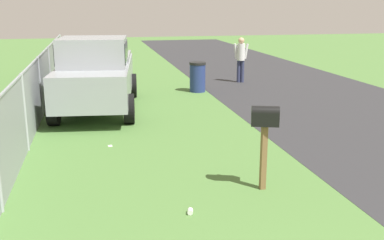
{
  "coord_description": "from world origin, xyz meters",
  "views": [
    {
      "loc": [
        -1.24,
        1.91,
        2.98
      ],
      "look_at": [
        5.41,
        0.48,
        1.21
      ],
      "focal_mm": 42.3,
      "sensor_mm": 36.0,
      "label": 1
    }
  ],
  "objects_px": {
    "mailbox": "(265,124)",
    "trash_bin": "(198,77)",
    "pedestrian": "(241,57)",
    "pickup_truck": "(96,72)"
  },
  "relations": [
    {
      "from": "mailbox",
      "to": "pedestrian",
      "type": "bearing_deg",
      "value": 2.17
    },
    {
      "from": "mailbox",
      "to": "pickup_truck",
      "type": "xyz_separation_m",
      "value": [
        6.28,
        2.58,
        -0.01
      ]
    },
    {
      "from": "pedestrian",
      "to": "trash_bin",
      "type": "bearing_deg",
      "value": -37.48
    },
    {
      "from": "pickup_truck",
      "to": "pedestrian",
      "type": "bearing_deg",
      "value": 130.3
    },
    {
      "from": "mailbox",
      "to": "pedestrian",
      "type": "relative_size",
      "value": 0.82
    },
    {
      "from": "trash_bin",
      "to": "pedestrian",
      "type": "relative_size",
      "value": 0.59
    },
    {
      "from": "mailbox",
      "to": "pedestrian",
      "type": "height_order",
      "value": "pedestrian"
    },
    {
      "from": "mailbox",
      "to": "pedestrian",
      "type": "distance_m",
      "value": 10.36
    },
    {
      "from": "pickup_truck",
      "to": "pedestrian",
      "type": "distance_m",
      "value": 6.56
    },
    {
      "from": "mailbox",
      "to": "trash_bin",
      "type": "distance_m",
      "value": 8.51
    }
  ]
}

